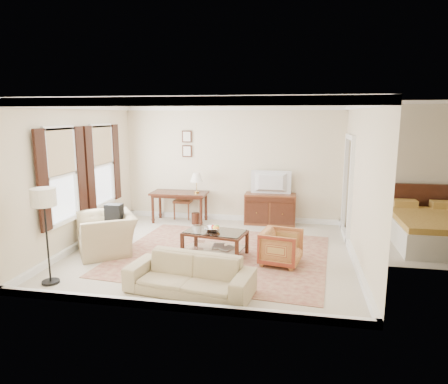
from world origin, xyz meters
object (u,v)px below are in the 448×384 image
(sideboard, at_px, (270,209))
(striped_armchair, at_px, (281,246))
(writing_desk, at_px, (179,196))
(coffee_table, at_px, (215,237))
(tv, at_px, (271,175))
(club_armchair, at_px, (106,227))
(sofa, at_px, (189,269))

(sideboard, relative_size, striped_armchair, 1.77)
(writing_desk, height_order, coffee_table, writing_desk)
(tv, relative_size, club_armchair, 0.79)
(striped_armchair, relative_size, sofa, 0.36)
(writing_desk, bearing_deg, sofa, -71.23)
(club_armchair, bearing_deg, sideboard, 96.59)
(tv, bearing_deg, club_armchair, 41.10)
(writing_desk, distance_m, striped_armchair, 3.65)
(coffee_table, height_order, club_armchair, club_armchair)
(coffee_table, bearing_deg, tv, 70.06)
(striped_armchair, bearing_deg, sofa, 148.94)
(club_armchair, distance_m, sofa, 2.55)
(club_armchair, bearing_deg, writing_desk, 128.40)
(sideboard, bearing_deg, coffee_table, -109.78)
(sideboard, relative_size, tv, 1.33)
(writing_desk, relative_size, striped_armchair, 1.98)
(sideboard, bearing_deg, club_armchair, -138.68)
(club_armchair, bearing_deg, sofa, 20.08)
(coffee_table, bearing_deg, striped_armchair, -10.90)
(tv, distance_m, striped_armchair, 2.83)
(coffee_table, xyz_separation_m, striped_armchair, (1.26, -0.24, -0.03))
(writing_desk, bearing_deg, club_armchair, -106.87)
(tv, bearing_deg, sideboard, -90.00)
(tv, xyz_separation_m, club_armchair, (-3.00, -2.62, -0.71))
(sideboard, height_order, sofa, sideboard)
(sideboard, bearing_deg, striped_armchair, -81.77)
(sideboard, distance_m, tv, 0.85)
(writing_desk, relative_size, club_armchair, 1.18)
(coffee_table, distance_m, sofa, 1.67)
(club_armchair, bearing_deg, tv, 96.37)
(writing_desk, distance_m, sofa, 4.16)
(striped_armchair, xyz_separation_m, sofa, (-1.31, -1.43, 0.03))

